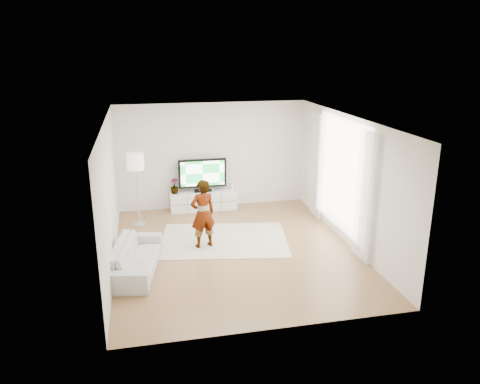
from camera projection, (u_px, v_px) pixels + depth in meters
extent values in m
plane|color=#A07148|center=(235.00, 250.00, 10.02)|extent=(6.00, 6.00, 0.00)
plane|color=white|center=(235.00, 120.00, 9.19)|extent=(6.00, 6.00, 0.00)
cube|color=silver|center=(109.00, 195.00, 9.10)|extent=(0.02, 6.00, 2.80)
cube|color=silver|center=(348.00, 181.00, 10.11)|extent=(0.02, 6.00, 2.80)
cube|color=silver|center=(212.00, 156.00, 12.40)|extent=(5.00, 0.02, 2.80)
cube|color=silver|center=(276.00, 246.00, 6.81)|extent=(5.00, 0.02, 2.80)
cube|color=white|center=(342.00, 175.00, 10.37)|extent=(0.01, 2.60, 2.50)
cube|color=white|center=(365.00, 197.00, 9.17)|extent=(0.04, 0.70, 2.60)
cube|color=white|center=(317.00, 165.00, 11.59)|extent=(0.04, 0.70, 2.60)
cube|color=silver|center=(203.00, 200.00, 12.47)|extent=(1.76, 0.49, 0.49)
cube|color=black|center=(205.00, 203.00, 12.23)|extent=(1.70, 0.00, 0.01)
cube|color=black|center=(188.00, 204.00, 12.15)|extent=(0.01, 0.00, 0.43)
cube|color=black|center=(221.00, 202.00, 12.32)|extent=(0.01, 0.00, 0.43)
cube|color=black|center=(203.00, 191.00, 12.42)|extent=(0.45, 0.25, 0.02)
cube|color=black|center=(203.00, 189.00, 12.40)|extent=(0.09, 0.06, 0.09)
cube|color=black|center=(203.00, 173.00, 12.27)|extent=(1.26, 0.07, 0.77)
cube|color=green|center=(203.00, 174.00, 12.24)|extent=(1.15, 0.01, 0.65)
cube|color=white|center=(231.00, 186.00, 12.52)|extent=(0.08, 0.15, 0.20)
cube|color=#4CB2FF|center=(232.00, 186.00, 12.45)|extent=(0.01, 0.00, 0.11)
imported|color=#3F7238|center=(175.00, 186.00, 12.19)|extent=(0.29, 0.29, 0.40)
cube|color=beige|center=(224.00, 240.00, 10.54)|extent=(3.10, 2.46, 0.01)
imported|color=#334772|center=(203.00, 214.00, 9.97)|extent=(0.62, 0.48, 1.50)
imported|color=silver|center=(136.00, 257.00, 9.01)|extent=(1.13, 2.09, 0.58)
cylinder|color=silver|center=(140.00, 224.00, 11.46)|extent=(0.31, 0.31, 0.02)
cylinder|color=silver|center=(138.00, 197.00, 11.25)|extent=(0.04, 0.04, 1.37)
cylinder|color=white|center=(135.00, 161.00, 10.99)|extent=(0.40, 0.40, 0.38)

